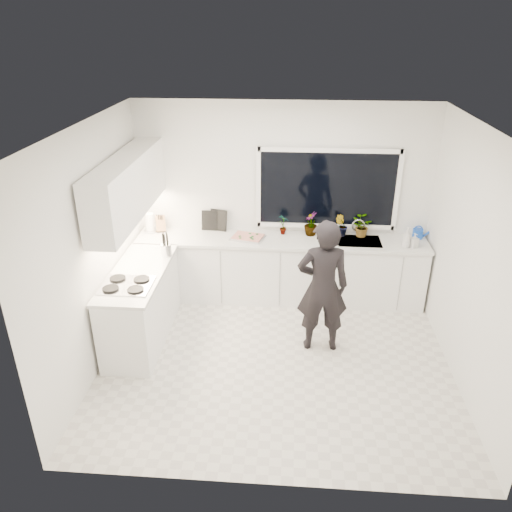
{
  "coord_description": "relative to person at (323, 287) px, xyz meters",
  "views": [
    {
      "loc": [
        0.13,
        -4.77,
        3.64
      ],
      "look_at": [
        -0.26,
        0.4,
        1.15
      ],
      "focal_mm": 35.0,
      "sensor_mm": 36.0,
      "label": 1
    }
  ],
  "objects": [
    {
      "name": "ceiling",
      "position": [
        -0.51,
        -0.31,
        1.88
      ],
      "size": [
        4.0,
        3.5,
        0.02
      ],
      "primitive_type": "cube",
      "color": "white",
      "rests_on": "wall_back"
    },
    {
      "name": "person",
      "position": [
        0.0,
        0.0,
        0.0
      ],
      "size": [
        0.63,
        0.44,
        1.65
      ],
      "primitive_type": "imported",
      "rotation": [
        0.0,
        0.0,
        3.21
      ],
      "color": "black",
      "rests_on": "floor"
    },
    {
      "name": "base_cabinets_back",
      "position": [
        -0.51,
        1.14,
        -0.39
      ],
      "size": [
        3.92,
        0.58,
        0.88
      ],
      "primitive_type": "cube",
      "color": "white",
      "rests_on": "floor"
    },
    {
      "name": "picture_frame_small",
      "position": [
        -1.4,
        1.38,
        0.24
      ],
      "size": [
        0.24,
        0.09,
        0.3
      ],
      "primitive_type": "cube",
      "rotation": [
        0.0,
        0.0,
        -0.31
      ],
      "color": "black",
      "rests_on": "countertop_back"
    },
    {
      "name": "watering_can",
      "position": [
        1.34,
        1.3,
        0.16
      ],
      "size": [
        0.15,
        0.15,
        0.13
      ],
      "primitive_type": "cylinder",
      "rotation": [
        0.0,
        0.0,
        0.1
      ],
      "color": "blue",
      "rests_on": "countertop_back"
    },
    {
      "name": "soap_bottles",
      "position": [
        1.15,
        0.99,
        0.22
      ],
      "size": [
        0.21,
        0.12,
        0.27
      ],
      "color": "#D8BF66",
      "rests_on": "countertop_back"
    },
    {
      "name": "upper_cabinets",
      "position": [
        -2.3,
        0.39,
        1.02
      ],
      "size": [
        0.34,
        2.1,
        0.7
      ],
      "primitive_type": "cube",
      "color": "white",
      "rests_on": "wall_left"
    },
    {
      "name": "wall_left",
      "position": [
        -2.52,
        -0.31,
        0.52
      ],
      "size": [
        0.02,
        3.5,
        2.7
      ],
      "primitive_type": "cube",
      "color": "white",
      "rests_on": "ground"
    },
    {
      "name": "wall_right",
      "position": [
        1.5,
        -0.31,
        0.52
      ],
      "size": [
        0.02,
        3.5,
        2.7
      ],
      "primitive_type": "cube",
      "color": "white",
      "rests_on": "ground"
    },
    {
      "name": "floor",
      "position": [
        -0.51,
        -0.31,
        -0.84
      ],
      "size": [
        4.0,
        3.5,
        0.02
      ],
      "primitive_type": "cube",
      "color": "beige",
      "rests_on": "ground"
    },
    {
      "name": "window",
      "position": [
        0.09,
        1.42,
        0.72
      ],
      "size": [
        1.8,
        0.02,
        1.0
      ],
      "primitive_type": "cube",
      "color": "black",
      "rests_on": "wall_back"
    },
    {
      "name": "wall_back",
      "position": [
        -0.51,
        1.45,
        0.52
      ],
      "size": [
        4.0,
        0.02,
        2.7
      ],
      "primitive_type": "cube",
      "color": "white",
      "rests_on": "ground"
    },
    {
      "name": "base_cabinets_left",
      "position": [
        -2.18,
        0.04,
        -0.39
      ],
      "size": [
        0.58,
        1.6,
        0.88
      ],
      "primitive_type": "cube",
      "color": "white",
      "rests_on": "floor"
    },
    {
      "name": "knife_block",
      "position": [
        -2.21,
        1.28,
        0.2
      ],
      "size": [
        0.16,
        0.14,
        0.22
      ],
      "primitive_type": "cube",
      "rotation": [
        0.0,
        0.0,
        0.33
      ],
      "color": "#A2674B",
      "rests_on": "countertop_back"
    },
    {
      "name": "faucet",
      "position": [
        0.54,
        1.34,
        0.2
      ],
      "size": [
        0.03,
        0.03,
        0.22
      ],
      "primitive_type": "cylinder",
      "color": "silver",
      "rests_on": "countertop_back"
    },
    {
      "name": "countertop_back",
      "position": [
        -0.51,
        1.13,
        0.07
      ],
      "size": [
        3.94,
        0.62,
        0.04
      ],
      "primitive_type": "cube",
      "color": "silver",
      "rests_on": "base_cabinets_back"
    },
    {
      "name": "pizza",
      "position": [
        -0.97,
        1.11,
        0.13
      ],
      "size": [
        0.45,
        0.37,
        0.01
      ],
      "primitive_type": "cube",
      "rotation": [
        0.0,
        0.0,
        -0.25
      ],
      "color": "red",
      "rests_on": "pizza_tray"
    },
    {
      "name": "sink",
      "position": [
        0.54,
        1.14,
        0.04
      ],
      "size": [
        0.58,
        0.42,
        0.14
      ],
      "primitive_type": "cube",
      "color": "silver",
      "rests_on": "countertop_back"
    },
    {
      "name": "paper_towel_roll",
      "position": [
        -2.35,
        1.24,
        0.22
      ],
      "size": [
        0.13,
        0.13,
        0.26
      ],
      "primitive_type": "cylinder",
      "rotation": [
        0.0,
        0.0,
        -0.18
      ],
      "color": "white",
      "rests_on": "countertop_back"
    },
    {
      "name": "stovetop",
      "position": [
        -2.2,
        -0.31,
        0.11
      ],
      "size": [
        0.56,
        0.48,
        0.03
      ],
      "primitive_type": "cube",
      "color": "black",
      "rests_on": "countertop_left"
    },
    {
      "name": "pizza_tray",
      "position": [
        -0.97,
        1.11,
        0.11
      ],
      "size": [
        0.5,
        0.42,
        0.03
      ],
      "primitive_type": "cube",
      "rotation": [
        0.0,
        0.0,
        -0.25
      ],
      "color": "silver",
      "rests_on": "countertop_back"
    },
    {
      "name": "picture_frame_large",
      "position": [
        -1.53,
        1.38,
        0.23
      ],
      "size": [
        0.22,
        0.03,
        0.28
      ],
      "primitive_type": "cube",
      "rotation": [
        0.0,
        0.0,
        -0.04
      ],
      "color": "black",
      "rests_on": "countertop_back"
    },
    {
      "name": "utensil_crock",
      "position": [
        -1.94,
        0.49,
        0.17
      ],
      "size": [
        0.14,
        0.14,
        0.16
      ],
      "primitive_type": "cylinder",
      "rotation": [
        0.0,
        0.0,
        0.08
      ],
      "color": "#B9B9BE",
      "rests_on": "countertop_left"
    },
    {
      "name": "countertop_left",
      "position": [
        -2.18,
        0.04,
        0.07
      ],
      "size": [
        0.62,
        1.6,
        0.04
      ],
      "primitive_type": "cube",
      "color": "silver",
      "rests_on": "base_cabinets_left"
    },
    {
      "name": "herb_plants",
      "position": [
        0.21,
        1.3,
        0.25
      ],
      "size": [
        1.32,
        0.34,
        0.33
      ],
      "color": "#26662D",
      "rests_on": "countertop_back"
    }
  ]
}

